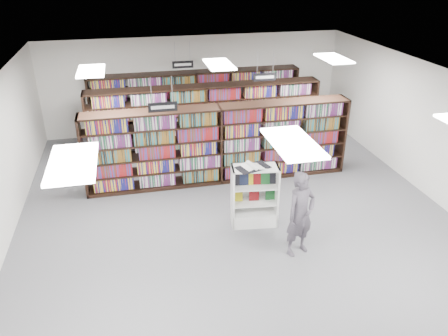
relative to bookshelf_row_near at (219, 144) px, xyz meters
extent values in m
plane|color=#4B4B4F|center=(0.00, -2.00, -1.05)|extent=(12.00, 12.00, 0.00)
cube|color=white|center=(0.00, -2.00, 2.15)|extent=(10.00, 12.00, 0.10)
cube|color=white|center=(0.00, 4.00, 0.55)|extent=(10.00, 0.10, 3.20)
cube|color=white|center=(5.00, -2.00, 0.55)|extent=(0.10, 12.00, 3.20)
cube|color=black|center=(0.00, 0.00, 0.00)|extent=(7.00, 0.60, 2.10)
cube|color=maroon|center=(0.00, 0.00, 0.00)|extent=(6.88, 0.42, 1.98)
cube|color=black|center=(0.00, 2.00, 0.00)|extent=(7.00, 0.60, 2.10)
cube|color=maroon|center=(0.00, 2.00, 0.00)|extent=(6.88, 0.42, 1.98)
cube|color=black|center=(0.00, 3.70, 0.00)|extent=(7.00, 0.60, 2.10)
cube|color=maroon|center=(0.00, 3.70, 0.00)|extent=(6.88, 0.42, 1.98)
cylinder|color=#B2B2B7|center=(-1.73, -1.00, 1.86)|extent=(0.01, 0.01, 0.58)
cylinder|color=#B2B2B7|center=(-1.27, -1.00, 1.86)|extent=(0.01, 0.01, 0.58)
cube|color=black|center=(-1.50, -1.00, 1.46)|extent=(0.65, 0.02, 0.22)
cube|color=white|center=(-1.50, -1.01, 1.46)|extent=(0.52, 0.00, 0.08)
cylinder|color=#B2B2B7|center=(1.27, 1.00, 1.86)|extent=(0.01, 0.01, 0.58)
cylinder|color=#B2B2B7|center=(1.73, 1.00, 1.86)|extent=(0.01, 0.01, 0.58)
cube|color=black|center=(1.50, 1.00, 1.46)|extent=(0.65, 0.02, 0.22)
cube|color=white|center=(1.50, 0.99, 1.46)|extent=(0.52, 0.00, 0.08)
cylinder|color=#B2B2B7|center=(-0.73, 3.00, 1.86)|extent=(0.01, 0.01, 0.58)
cylinder|color=#B2B2B7|center=(-0.27, 3.00, 1.86)|extent=(0.01, 0.01, 0.58)
cube|color=black|center=(-0.50, 3.00, 1.46)|extent=(0.65, 0.02, 0.22)
cube|color=white|center=(-0.50, 2.99, 1.46)|extent=(0.52, 0.00, 0.08)
cube|color=white|center=(-3.00, -5.00, 2.11)|extent=(0.60, 1.20, 0.04)
cube|color=white|center=(0.00, -5.00, 2.11)|extent=(0.60, 1.20, 0.04)
cube|color=white|center=(-3.00, 0.00, 2.11)|extent=(0.60, 1.20, 0.04)
cube|color=white|center=(0.00, 0.00, 2.11)|extent=(0.60, 1.20, 0.04)
cube|color=white|center=(3.00, 0.00, 2.11)|extent=(0.60, 1.20, 0.04)
cube|color=white|center=(0.31, -2.26, -0.90)|extent=(1.08, 0.63, 0.31)
cube|color=white|center=(-0.18, -2.20, -0.33)|extent=(0.10, 0.51, 1.43)
cube|color=white|center=(0.80, -2.32, -0.33)|extent=(0.10, 0.51, 1.43)
cube|color=white|center=(0.34, -2.02, -0.33)|extent=(1.02, 0.16, 1.43)
cube|color=white|center=(0.31, -2.26, 0.37)|extent=(1.08, 0.63, 0.03)
cube|color=white|center=(0.31, -2.26, -0.49)|extent=(0.99, 0.59, 0.02)
cube|color=white|center=(0.31, -2.26, -0.08)|extent=(0.99, 0.59, 0.02)
cube|color=black|center=(-0.07, -2.16, 0.09)|extent=(0.21, 0.10, 0.31)
cube|color=#151C35|center=(0.08, -2.18, 0.09)|extent=(0.21, 0.10, 0.31)
cube|color=gold|center=(0.24, -2.20, 0.09)|extent=(0.21, 0.10, 0.31)
cube|color=maroon|center=(0.39, -2.22, 0.09)|extent=(0.21, 0.10, 0.31)
cube|color=#175623|center=(0.55, -2.24, 0.09)|extent=(0.21, 0.10, 0.31)
cube|color=black|center=(0.70, -2.26, 0.09)|extent=(0.21, 0.10, 0.31)
cube|color=gold|center=(-0.05, -2.16, -0.33)|extent=(0.23, 0.09, 0.29)
cube|color=maroon|center=(0.32, -2.21, -0.33)|extent=(0.23, 0.09, 0.29)
cube|color=#175623|center=(0.69, -2.26, -0.33)|extent=(0.23, 0.09, 0.29)
cube|color=black|center=(0.25, -2.28, 0.39)|extent=(0.79, 0.60, 0.02)
cube|color=white|center=(0.08, -2.28, 0.40)|extent=(0.41, 0.45, 0.06)
cube|color=white|center=(0.42, -2.28, 0.40)|extent=(0.41, 0.45, 0.08)
cylinder|color=white|center=(0.23, -2.28, 0.45)|extent=(0.20, 0.37, 0.10)
imported|color=#4C4650|center=(0.90, -3.49, -0.14)|extent=(0.77, 0.63, 1.82)
camera|label=1|loc=(-2.21, -10.36, 4.53)|focal=35.00mm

